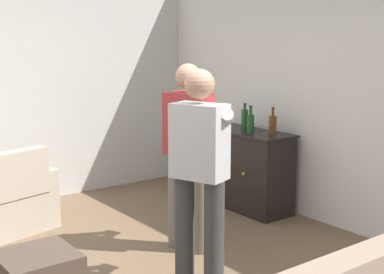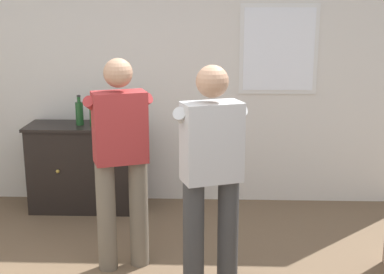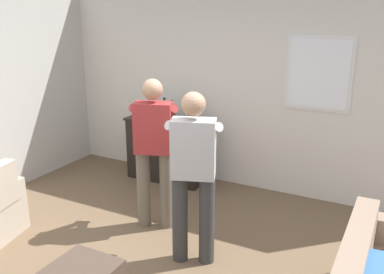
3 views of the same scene
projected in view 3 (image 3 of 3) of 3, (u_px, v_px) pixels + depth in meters
name	position (u px, v px, depth m)	size (l,w,h in m)	color
wall_back_with_window	(240.00, 84.00, 5.68)	(5.20, 0.15, 2.80)	silver
sideboard_cabinet	(167.00, 149.00, 6.07)	(1.14, 0.49, 0.89)	black
bottle_wine_green	(172.00, 113.00, 5.80)	(0.08, 0.08, 0.29)	#1E4C23
bottle_liquor_amber	(190.00, 114.00, 5.80)	(0.08, 0.08, 0.29)	#593314
bottle_spirits_clear	(164.00, 110.00, 5.92)	(0.08, 0.08, 0.30)	#1E4C23
person_standing_left	(154.00, 147.00, 4.62)	(0.52, 0.52, 1.68)	#6B6051
person_standing_right	(194.00, 171.00, 3.95)	(0.52, 0.52, 1.68)	#383838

